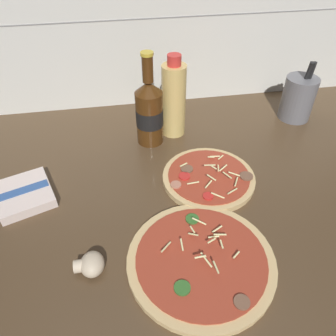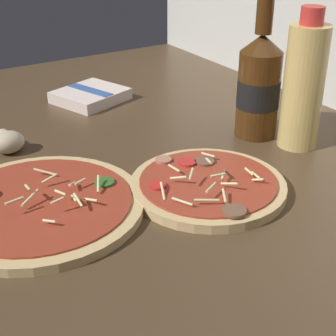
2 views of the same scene
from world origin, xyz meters
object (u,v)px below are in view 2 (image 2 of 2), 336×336
oil_bottle (304,85)px  mushroom_left (8,142)px  pizza_far (208,185)px  beer_bottle (259,84)px  pizza_near (40,206)px  dish_towel (90,96)px

oil_bottle → mushroom_left: oil_bottle is taller
pizza_far → oil_bottle: bearing=101.7°
mushroom_left → beer_bottle: bearing=67.6°
mushroom_left → pizza_near: bearing=-5.4°
pizza_far → beer_bottle: size_ratio=0.89×
pizza_near → beer_bottle: (-4.33, 42.83, 8.84)cm
pizza_far → beer_bottle: beer_bottle is taller
pizza_near → beer_bottle: size_ratio=1.11×
oil_bottle → dish_towel: (-40.04, -21.51, -9.76)cm
beer_bottle → dish_towel: bearing=-150.7°
pizza_near → oil_bottle: bearing=86.2°
pizza_near → mushroom_left: (-21.17, 2.01, 1.13)cm
beer_bottle → mushroom_left: size_ratio=4.56×
pizza_near → dish_towel: pizza_near is taller
dish_towel → pizza_far: bearing=-1.8°
oil_bottle → dish_towel: 46.49cm
pizza_near → dish_towel: 44.36cm
beer_bottle → oil_bottle: (7.42, 3.23, 1.34)cm
pizza_far → beer_bottle: (-12.16, 19.68, 8.76)cm
pizza_far → dish_towel: pizza_far is taller
dish_towel → pizza_near: bearing=-33.6°
beer_bottle → mushroom_left: beer_bottle is taller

